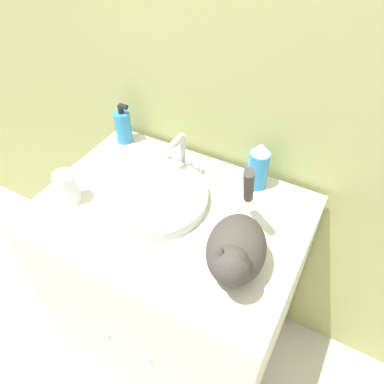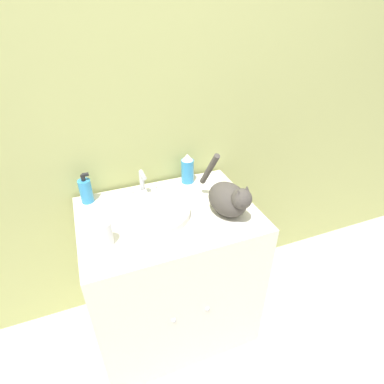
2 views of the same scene
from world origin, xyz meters
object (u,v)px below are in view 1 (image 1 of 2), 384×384
spray_bottle (258,166)px  soap_bottle (123,126)px  cup (67,188)px  cat (236,249)px

spray_bottle → soap_bottle: bearing=-179.7°
cup → cat: bearing=0.7°
spray_bottle → cup: (-0.49, -0.35, -0.03)m
cat → soap_bottle: cat is taller
cup → soap_bottle: bearing=96.6°
cat → spray_bottle: (-0.07, 0.34, -0.01)m
soap_bottle → cup: bearing=-83.4°
soap_bottle → cup: (0.04, -0.35, -0.01)m
spray_bottle → cup: size_ratio=1.55×
cup → spray_bottle: bearing=35.6°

